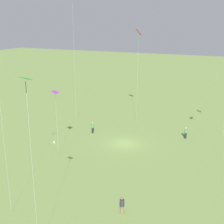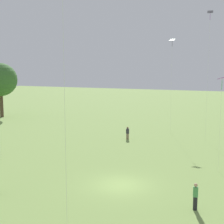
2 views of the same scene
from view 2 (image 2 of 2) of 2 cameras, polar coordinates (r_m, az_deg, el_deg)
ground_plane at (r=25.01m, az=1.56°, el=-13.20°), size 240.00×240.00×0.00m
tree_4 at (r=63.10m, az=-19.75°, el=5.57°), size 6.30×6.30×10.33m
person_0 at (r=40.66m, az=2.86°, el=-3.88°), size 0.56×0.56×1.63m
person_3 at (r=21.29m, az=15.01°, el=-14.67°), size 0.33×0.33×1.77m
kite_0 at (r=41.50m, az=17.46°, el=15.24°), size 0.66×0.74×16.20m
kite_6 at (r=28.51m, az=19.48°, el=5.21°), size 0.81×0.79×8.38m
kite_7 at (r=45.55m, az=10.94°, el=11.66°), size 0.77×0.80×13.29m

